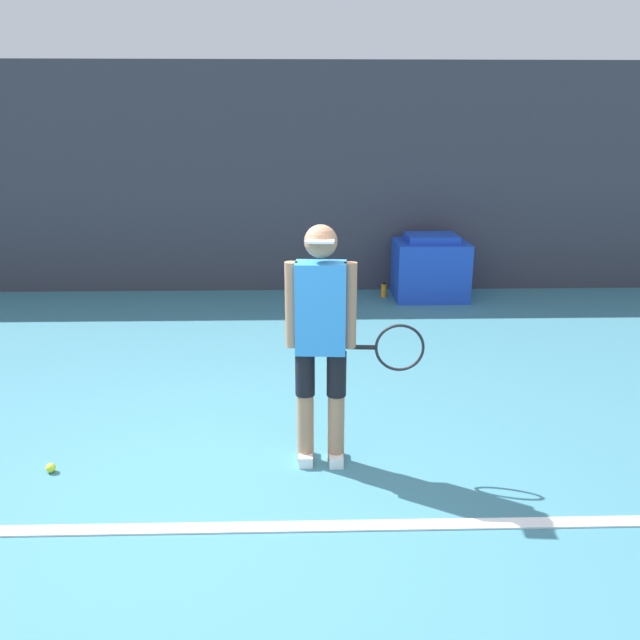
# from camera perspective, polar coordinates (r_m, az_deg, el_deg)

# --- Properties ---
(ground_plane) EXTENTS (24.00, 24.00, 0.00)m
(ground_plane) POSITION_cam_1_polar(r_m,az_deg,el_deg) (4.30, -7.68, -15.83)
(ground_plane) COLOR teal
(back_wall) EXTENTS (24.00, 0.10, 3.18)m
(back_wall) POSITION_cam_1_polar(r_m,az_deg,el_deg) (9.07, -4.49, 12.60)
(back_wall) COLOR #383842
(back_wall) RESTS_ON ground_plane
(court_baseline) EXTENTS (21.60, 0.10, 0.01)m
(court_baseline) POSITION_cam_1_polar(r_m,az_deg,el_deg) (4.03, -8.18, -18.29)
(court_baseline) COLOR white
(court_baseline) RESTS_ON ground_plane
(tennis_player) EXTENTS (0.95, 0.29, 1.73)m
(tennis_player) POSITION_cam_1_polar(r_m,az_deg,el_deg) (4.26, 0.25, -1.47)
(tennis_player) COLOR #A37556
(tennis_player) RESTS_ON ground_plane
(tennis_ball) EXTENTS (0.07, 0.07, 0.07)m
(tennis_ball) POSITION_cam_1_polar(r_m,az_deg,el_deg) (4.90, -23.40, -12.31)
(tennis_ball) COLOR #D1E533
(tennis_ball) RESTS_ON ground_plane
(covered_chair) EXTENTS (0.99, 0.82, 0.90)m
(covered_chair) POSITION_cam_1_polar(r_m,az_deg,el_deg) (8.91, 10.01, 4.71)
(covered_chair) COLOR blue
(covered_chair) RESTS_ON ground_plane
(water_bottle) EXTENTS (0.08, 0.08, 0.21)m
(water_bottle) POSITION_cam_1_polar(r_m,az_deg,el_deg) (8.91, 5.87, 2.72)
(water_bottle) COLOR orange
(water_bottle) RESTS_ON ground_plane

